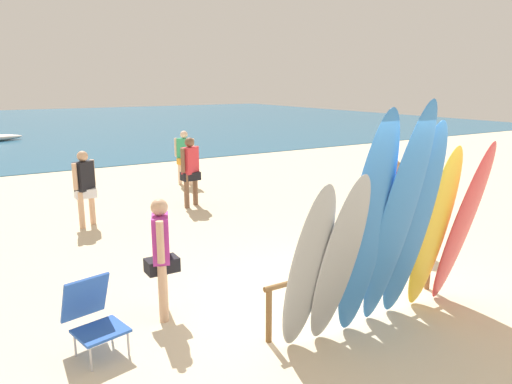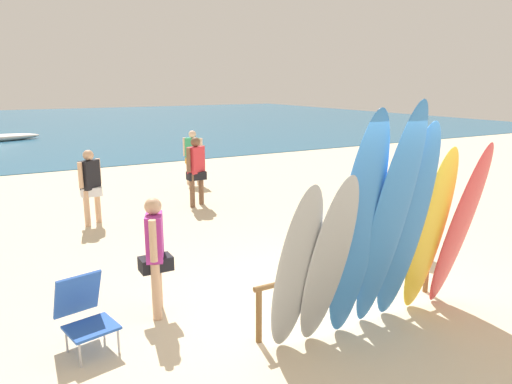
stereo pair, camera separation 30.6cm
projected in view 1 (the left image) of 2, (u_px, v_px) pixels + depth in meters
The scene contains 16 objects.
ground at pixel (95, 161), 17.67m from camera, with size 60.00×60.00×0.00m, color beige.
ocean_water at pixel (32, 124), 32.92m from camera, with size 60.00×40.00×0.02m, color #235B7F.
surfboard_rack at pixel (359, 273), 5.93m from camera, with size 2.81×0.07×0.68m.
surfboard_grey_0 at pixel (308, 271), 4.85m from camera, with size 0.48×0.08×2.02m, color #999EA3.
surfboard_grey_1 at pixel (339, 263), 4.99m from camera, with size 0.52×0.08×2.09m, color #999EA3.
surfboard_blue_2 at pixel (367, 229), 5.11m from camera, with size 0.54×0.06×2.69m, color #337AD1.
surfboard_blue_3 at pixel (397, 221), 5.26m from camera, with size 0.48×0.06×2.82m, color #337AD1.
surfboard_blue_4 at pixel (413, 224), 5.54m from camera, with size 0.52×0.08×2.55m, color #337AD1.
surfboard_yellow_5 at pixel (434, 230), 5.85m from camera, with size 0.53×0.08×2.21m, color yellow.
surfboard_red_6 at pixel (462, 225), 5.98m from camera, with size 0.47×0.08×2.27m, color #D13D42.
beachgoer_strolling at pixel (190, 167), 11.02m from camera, with size 0.56×0.38×1.63m.
beachgoer_midbeach at pixel (392, 197), 8.29m from camera, with size 0.55×0.34×1.57m.
beachgoer_near_rack at pixel (85, 183), 9.47m from camera, with size 0.49×0.39×1.55m.
beachgoer_by_water at pixel (161, 250), 5.78m from camera, with size 0.39×0.54×1.52m.
beachgoer_photographing at pixel (185, 154), 13.40m from camera, with size 0.46×0.42×1.54m.
beach_chair_red at pixel (92, 314), 5.11m from camera, with size 0.63×0.76×0.82m.
Camera 1 is at (-4.00, -4.05, 2.87)m, focal length 33.17 mm.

